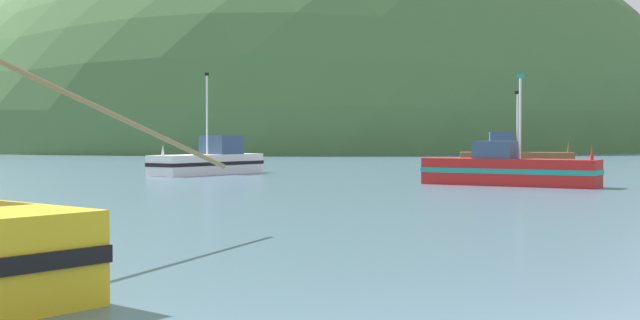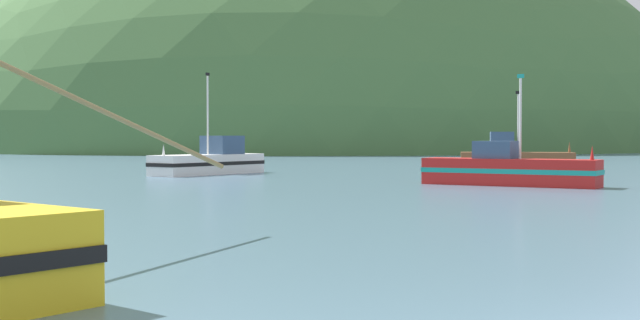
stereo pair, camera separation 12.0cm
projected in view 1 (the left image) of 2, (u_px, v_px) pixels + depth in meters
hill_far_center at (321, 149)px, 163.05m from camera, size 144.00×115.20×90.99m
hill_far_left at (291, 145)px, 233.40m from camera, size 125.82×100.65×85.05m
hill_mid_left at (351, 145)px, 237.24m from camera, size 124.93×99.95×80.66m
fishing_boat_red at (508, 170)px, 43.10m from camera, size 7.95×7.55×5.69m
fishing_boat_brown at (514, 161)px, 55.07m from camera, size 7.52×4.46×5.48m
fishing_boat_white at (209, 161)px, 55.76m from camera, size 8.15×7.61×6.72m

